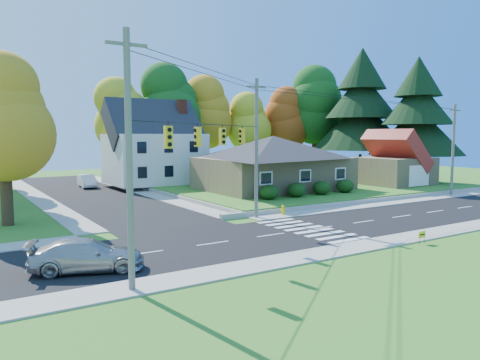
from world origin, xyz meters
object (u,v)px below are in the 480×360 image
Objects in this scene: white_car at (87,181)px; silver_sedan at (87,255)px; fire_hydrant at (283,210)px; ranch_house at (273,162)px.

silver_sedan is at bearing -100.18° from white_car.
silver_sedan is 6.25× the size of fire_hydrant.
fire_hydrant is (-7.11, -10.86, -2.89)m from ranch_house.
ranch_house is at bearing 56.80° from fire_hydrant.
white_car is 27.54m from fire_hydrant.
white_car is at bearing 133.33° from ranch_house.
white_car reaches higher than fire_hydrant.
ranch_house is 21.60m from white_car.
fire_hydrant is (7.61, -26.47, -0.38)m from white_car.
ranch_house is at bearing -42.38° from white_car.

